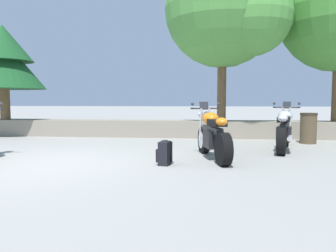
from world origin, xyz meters
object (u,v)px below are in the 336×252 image
Objects in this scene: pine_tree_far_left at (3,58)px; trash_bin at (308,128)px; rider_backpack at (164,152)px; leafy_tree_mid_left at (229,11)px; motorcycle_orange_centre at (212,135)px; motorcycle_silver_far_right at (284,130)px.

pine_tree_far_left is 10.00m from trash_bin.
rider_backpack is 0.09× the size of leafy_tree_mid_left.
rider_backpack is 7.87m from pine_tree_far_left.
motorcycle_orange_centre is 4.33× the size of rider_backpack.
motorcycle_orange_centre is at bearing -143.70° from motorcycle_silver_far_right.
trash_bin is (3.67, 3.41, 0.19)m from rider_backpack.
pine_tree_far_left is 3.73× the size of trash_bin.
leafy_tree_mid_left is 4.23m from trash_bin.
motorcycle_orange_centre and motorcycle_silver_far_right have the same top height.
leafy_tree_mid_left reaches higher than motorcycle_silver_far_right.
trash_bin is (2.19, -0.86, -3.51)m from leafy_tree_mid_left.
motorcycle_silver_far_right is 1.70m from trash_bin.
motorcycle_orange_centre is 1.20m from rider_backpack.
leafy_tree_mid_left reaches higher than pine_tree_far_left.
rider_backpack is (-0.92, -0.74, -0.24)m from motorcycle_orange_centre.
pine_tree_far_left reaches higher than trash_bin.
leafy_tree_mid_left is (-1.19, 2.24, 3.46)m from motorcycle_silver_far_right.
motorcycle_orange_centre is at bearing -28.22° from pine_tree_far_left.
trash_bin is (2.75, 2.67, -0.05)m from motorcycle_orange_centre.
rider_backpack is at bearing -109.13° from leafy_tree_mid_left.
motorcycle_orange_centre is 2.37× the size of trash_bin.
motorcycle_silver_far_right is 4.28× the size of rider_backpack.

